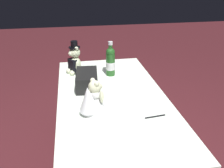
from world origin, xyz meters
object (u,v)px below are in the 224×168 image
object	(u,v)px
teddy_bear_bride	(93,100)
gift_case_black	(87,80)
champagne_bottle	(110,61)
teddy_bear_groom	(74,60)
signing_pen	(154,117)

from	to	relation	value
teddy_bear_bride	gift_case_black	distance (m)	0.40
champagne_bottle	gift_case_black	world-z (taller)	champagne_bottle
teddy_bear_bride	gift_case_black	xyz separation A→B (m)	(0.40, 0.01, -0.04)
champagne_bottle	gift_case_black	distance (m)	0.32
champagne_bottle	teddy_bear_groom	bearing A→B (deg)	72.52
champagne_bottle	teddy_bear_bride	bearing A→B (deg)	160.53
signing_pen	gift_case_black	xyz separation A→B (m)	(0.51, 0.39, 0.06)
signing_pen	gift_case_black	world-z (taller)	gift_case_black
teddy_bear_groom	signing_pen	distance (m)	0.96
champagne_bottle	signing_pen	world-z (taller)	champagne_bottle
champagne_bottle	gift_case_black	bearing A→B (deg)	133.12
teddy_bear_groom	gift_case_black	size ratio (longest dim) A/B	0.97
champagne_bottle	gift_case_black	xyz separation A→B (m)	(-0.21, 0.23, -0.07)
teddy_bear_groom	signing_pen	bearing A→B (deg)	-150.02
teddy_bear_bride	signing_pen	bearing A→B (deg)	-107.08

